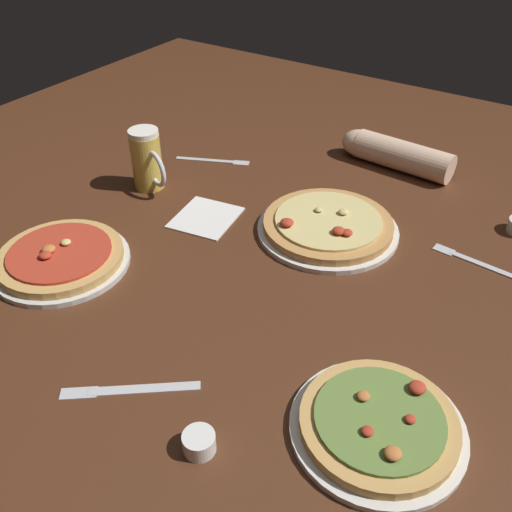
{
  "coord_description": "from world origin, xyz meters",
  "views": [
    {
      "loc": [
        0.52,
        -0.8,
        0.73
      ],
      "look_at": [
        0.0,
        0.0,
        0.02
      ],
      "focal_mm": 39.59,
      "sensor_mm": 36.0,
      "label": 1
    }
  ],
  "objects_px": {
    "pizza_plate_side": "(378,425)",
    "napkin_folded": "(206,217)",
    "beer_mug_dark": "(147,160)",
    "fork_spare": "(214,160)",
    "ramekin_butter": "(199,443)",
    "pizza_plate_far": "(328,226)",
    "pizza_plate_near": "(61,258)",
    "diner_arm": "(392,153)",
    "knife_right": "(129,389)",
    "fork_left": "(481,264)"
  },
  "relations": [
    {
      "from": "pizza_plate_side",
      "to": "napkin_folded",
      "type": "bearing_deg",
      "value": 150.19
    },
    {
      "from": "beer_mug_dark",
      "to": "fork_spare",
      "type": "distance_m",
      "value": 0.23
    },
    {
      "from": "ramekin_butter",
      "to": "beer_mug_dark",
      "type": "bearing_deg",
      "value": 136.8
    },
    {
      "from": "pizza_plate_side",
      "to": "napkin_folded",
      "type": "xyz_separation_m",
      "value": [
        -0.58,
        0.33,
        -0.01
      ]
    },
    {
      "from": "fork_spare",
      "to": "ramekin_butter",
      "type": "bearing_deg",
      "value": -54.85
    },
    {
      "from": "beer_mug_dark",
      "to": "fork_spare",
      "type": "height_order",
      "value": "beer_mug_dark"
    },
    {
      "from": "pizza_plate_far",
      "to": "beer_mug_dark",
      "type": "height_order",
      "value": "beer_mug_dark"
    },
    {
      "from": "pizza_plate_near",
      "to": "ramekin_butter",
      "type": "height_order",
      "value": "pizza_plate_near"
    },
    {
      "from": "beer_mug_dark",
      "to": "diner_arm",
      "type": "bearing_deg",
      "value": 43.39
    },
    {
      "from": "pizza_plate_far",
      "to": "fork_spare",
      "type": "height_order",
      "value": "pizza_plate_far"
    },
    {
      "from": "napkin_folded",
      "to": "pizza_plate_near",
      "type": "bearing_deg",
      "value": -115.19
    },
    {
      "from": "ramekin_butter",
      "to": "napkin_folded",
      "type": "distance_m",
      "value": 0.63
    },
    {
      "from": "pizza_plate_near",
      "to": "beer_mug_dark",
      "type": "bearing_deg",
      "value": 100.26
    },
    {
      "from": "pizza_plate_near",
      "to": "beer_mug_dark",
      "type": "distance_m",
      "value": 0.36
    },
    {
      "from": "pizza_plate_side",
      "to": "knife_right",
      "type": "relative_size",
      "value": 1.39
    },
    {
      "from": "diner_arm",
      "to": "pizza_plate_side",
      "type": "bearing_deg",
      "value": -68.85
    },
    {
      "from": "pizza_plate_side",
      "to": "diner_arm",
      "type": "bearing_deg",
      "value": 111.15
    },
    {
      "from": "pizza_plate_near",
      "to": "diner_arm",
      "type": "distance_m",
      "value": 0.9
    },
    {
      "from": "pizza_plate_near",
      "to": "pizza_plate_far",
      "type": "bearing_deg",
      "value": 45.16
    },
    {
      "from": "fork_spare",
      "to": "napkin_folded",
      "type": "bearing_deg",
      "value": -57.54
    },
    {
      "from": "napkin_folded",
      "to": "diner_arm",
      "type": "xyz_separation_m",
      "value": [
        0.26,
        0.49,
        0.04
      ]
    },
    {
      "from": "beer_mug_dark",
      "to": "knife_right",
      "type": "xyz_separation_m",
      "value": [
        0.42,
        -0.52,
        -0.07
      ]
    },
    {
      "from": "beer_mug_dark",
      "to": "napkin_folded",
      "type": "bearing_deg",
      "value": -11.04
    },
    {
      "from": "pizza_plate_side",
      "to": "diner_arm",
      "type": "distance_m",
      "value": 0.88
    },
    {
      "from": "fork_left",
      "to": "pizza_plate_far",
      "type": "bearing_deg",
      "value": -168.25
    },
    {
      "from": "knife_right",
      "to": "pizza_plate_side",
      "type": "bearing_deg",
      "value": 21.78
    },
    {
      "from": "pizza_plate_side",
      "to": "beer_mug_dark",
      "type": "xyz_separation_m",
      "value": [
        -0.79,
        0.38,
        0.06
      ]
    },
    {
      "from": "pizza_plate_far",
      "to": "beer_mug_dark",
      "type": "distance_m",
      "value": 0.49
    },
    {
      "from": "fork_left",
      "to": "fork_spare",
      "type": "distance_m",
      "value": 0.76
    },
    {
      "from": "ramekin_butter",
      "to": "pizza_plate_side",
      "type": "bearing_deg",
      "value": 39.72
    },
    {
      "from": "ramekin_butter",
      "to": "fork_spare",
      "type": "distance_m",
      "value": 0.92
    },
    {
      "from": "pizza_plate_far",
      "to": "napkin_folded",
      "type": "distance_m",
      "value": 0.29
    },
    {
      "from": "beer_mug_dark",
      "to": "diner_arm",
      "type": "xyz_separation_m",
      "value": [
        0.47,
        0.45,
        -0.04
      ]
    },
    {
      "from": "pizza_plate_near",
      "to": "knife_right",
      "type": "relative_size",
      "value": 1.47
    },
    {
      "from": "napkin_folded",
      "to": "pizza_plate_side",
      "type": "bearing_deg",
      "value": -29.81
    },
    {
      "from": "pizza_plate_far",
      "to": "napkin_folded",
      "type": "xyz_separation_m",
      "value": [
        -0.27,
        -0.11,
        -0.01
      ]
    },
    {
      "from": "beer_mug_dark",
      "to": "fork_spare",
      "type": "bearing_deg",
      "value": 75.56
    },
    {
      "from": "pizza_plate_near",
      "to": "pizza_plate_side",
      "type": "bearing_deg",
      "value": -1.83
    },
    {
      "from": "pizza_plate_near",
      "to": "napkin_folded",
      "type": "relative_size",
      "value": 1.89
    },
    {
      "from": "fork_left",
      "to": "diner_arm",
      "type": "xyz_separation_m",
      "value": [
        -0.34,
        0.31,
        0.04
      ]
    },
    {
      "from": "ramekin_butter",
      "to": "diner_arm",
      "type": "distance_m",
      "value": 1.0
    },
    {
      "from": "pizza_plate_far",
      "to": "ramekin_butter",
      "type": "height_order",
      "value": "pizza_plate_far"
    },
    {
      "from": "pizza_plate_side",
      "to": "fork_spare",
      "type": "height_order",
      "value": "pizza_plate_side"
    },
    {
      "from": "knife_right",
      "to": "fork_spare",
      "type": "xyz_separation_m",
      "value": [
        -0.37,
        0.73,
        0.0
      ]
    },
    {
      "from": "pizza_plate_far",
      "to": "diner_arm",
      "type": "distance_m",
      "value": 0.38
    },
    {
      "from": "pizza_plate_near",
      "to": "diner_arm",
      "type": "relative_size",
      "value": 0.9
    },
    {
      "from": "pizza_plate_side",
      "to": "fork_spare",
      "type": "xyz_separation_m",
      "value": [
        -0.74,
        0.58,
        -0.01
      ]
    },
    {
      "from": "beer_mug_dark",
      "to": "ramekin_butter",
      "type": "distance_m",
      "value": 0.8
    },
    {
      "from": "knife_right",
      "to": "fork_spare",
      "type": "distance_m",
      "value": 0.82
    },
    {
      "from": "pizza_plate_side",
      "to": "pizza_plate_far",
      "type": "bearing_deg",
      "value": 125.45
    }
  ]
}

